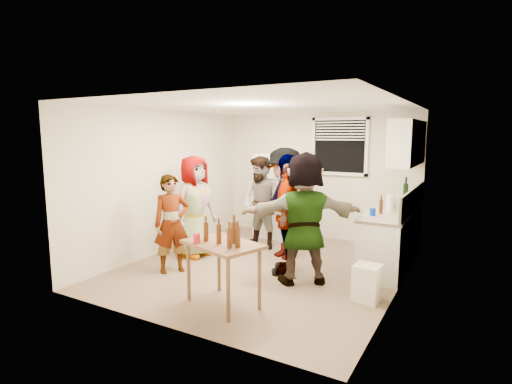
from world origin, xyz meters
The scene contains 23 objects.
room centered at (0.00, 0.00, 0.00)m, with size 4.00×4.50×2.50m, color beige, non-canonical shape.
window centered at (0.45, 2.21, 1.85)m, with size 1.12×0.10×1.06m, color white, non-canonical shape.
refrigerator centered at (-0.75, 1.88, 0.85)m, with size 0.70×0.70×1.70m, color white.
counter_lower centered at (1.70, 1.15, 0.43)m, with size 0.60×2.20×0.86m, color white.
countertop centered at (1.70, 1.15, 0.88)m, with size 0.64×2.22×0.04m, color beige.
backsplash centered at (1.99, 1.15, 1.08)m, with size 0.03×2.20×0.36m, color #A39F97.
upper_cabinets centered at (1.83, 1.35, 1.95)m, with size 0.34×1.60×0.70m, color white.
kettle centered at (1.65, 1.19, 0.90)m, with size 0.22×0.18×0.18m, color silver, non-canonical shape.
paper_towel centered at (1.68, 0.98, 0.90)m, with size 0.12×0.12×0.26m, color white.
wine_bottle centered at (1.75, 1.93, 0.90)m, with size 0.08×0.08×0.34m, color black.
beer_bottle_counter centered at (1.60, 0.70, 0.90)m, with size 0.06×0.06×0.21m, color #47230C.
blue_cup centered at (1.53, 0.50, 0.90)m, with size 0.09×0.09×0.11m, color #0330D5.
picture_frame centered at (1.92, 1.80, 0.98)m, with size 0.02×0.19×0.16m, color gold.
trash_bin centered at (1.72, -0.47, 0.25)m, with size 0.31×0.31×0.46m, color white.
serving_table centered at (0.22, -1.47, 0.00)m, with size 0.93×0.62×0.79m, color brown, non-canonical shape.
beer_bottle_table centered at (0.35, -1.43, 0.79)m, with size 0.07×0.07×0.26m, color #47230C.
red_cup centered at (-0.05, -1.63, 0.79)m, with size 0.09×0.09×0.11m, color red.
guest_grey centered at (-1.34, -0.04, 0.00)m, with size 0.85×1.73×0.55m, color gray.
guest_stripe centered at (-1.14, -0.84, 0.00)m, with size 0.54×1.49×0.36m, color #141933.
guest_back_left centered at (-0.57, 0.95, 0.00)m, with size 0.82×1.69×0.64m, color brown.
guest_back_right centered at (0.04, 0.64, 0.00)m, with size 1.21×1.87×0.69m, color #3C3C41.
guest_black centered at (0.41, -0.03, 0.00)m, with size 1.05×1.80×0.44m, color black.
guest_orange centered at (0.77, -0.28, 0.00)m, with size 1.72×1.85×0.55m, color #F79A59.
Camera 1 is at (2.86, -5.34, 2.08)m, focal length 28.00 mm.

